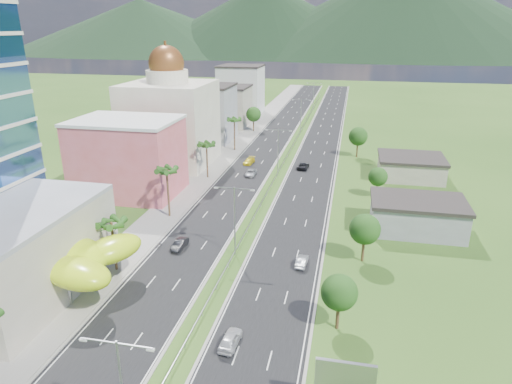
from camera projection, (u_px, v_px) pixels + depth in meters
The scene contains 35 objects.
ground at pixel (217, 290), 60.58m from camera, with size 500.00×500.00×0.00m, color #2D5119.
road_left at pixel (275, 136), 144.69m from camera, with size 11.00×260.00×0.04m, color black.
road_right at pixel (322, 138), 141.79m from camera, with size 11.00×260.00×0.04m, color black.
sidewalk_left at pixel (246, 134), 146.52m from camera, with size 7.00×260.00×0.12m, color gray.
median_guardrail at pixel (291, 149), 126.49m from camera, with size 0.10×216.06×0.76m.
streetlight_median_b at pixel (235, 214), 67.44m from camera, with size 6.04×0.25×11.00m.
streetlight_median_c at pixel (278, 147), 104.18m from camera, with size 6.04×0.25×11.00m.
streetlight_median_d at pixel (301, 113), 145.51m from camera, with size 6.04×0.25×11.00m.
streetlight_median_e at pixel (314, 93), 186.84m from camera, with size 6.04×0.25×11.00m.
lime_canopy at pixel (58, 255), 59.06m from camera, with size 18.00×15.00×7.40m.
pink_shophouse at pixel (128, 158), 92.81m from camera, with size 20.00×15.00×15.00m, color #CC5355.
domed_building at pixel (170, 118), 112.61m from camera, with size 20.00×20.00×28.70m.
midrise_grey at pixel (205, 114), 136.53m from camera, with size 16.00×15.00×16.00m, color gray.
midrise_beige at pixel (225, 107), 157.26m from camera, with size 16.00×15.00×13.00m, color #9C9681.
midrise_white at pixel (241, 91), 177.52m from camera, with size 16.00×15.00×18.00m, color silver.
billboard at pixel (345, 379), 39.23m from camera, with size 5.20×0.35×6.20m.
shed_near at pixel (417, 217), 77.26m from camera, with size 15.00×10.00×5.00m, color gray.
shed_far at pixel (410, 168), 104.53m from camera, with size 14.00×12.00×4.40m, color #9C9681.
palm_tree_b at pixel (112, 225), 62.99m from camera, with size 3.60×3.60×8.10m.
palm_tree_c at pixel (167, 172), 80.86m from camera, with size 3.60×3.60×9.60m.
palm_tree_d at pixel (207, 146), 102.32m from camera, with size 3.60×3.60×8.60m.
palm_tree_e at pixel (234, 121), 125.01m from camera, with size 3.60×3.60×9.40m.
leafy_tree_lfar at pixel (254, 114), 148.92m from camera, with size 4.90×4.90×8.05m.
leafy_tree_ra at pixel (339, 293), 51.24m from camera, with size 4.20×4.20×6.90m.
leafy_tree_rb at pixel (365, 229), 66.14m from camera, with size 4.55×4.55×7.47m.
leafy_tree_rc at pixel (378, 177), 91.55m from camera, with size 3.85×3.85×6.33m.
leafy_tree_rd at pixel (358, 136), 119.47m from camera, with size 4.90×4.90×8.05m.
mountain_ridge at pixel (400, 60), 462.28m from camera, with size 860.00×140.00×90.00m, color black, non-canonical shape.
car_dark_left at pixel (180, 244), 71.42m from camera, with size 1.49×4.27×1.41m, color black.
car_silver_mid_left at pixel (251, 173), 106.15m from camera, with size 2.20×4.76×1.32m, color #9A9CA1.
car_yellow_far_left at pixel (249, 161), 115.12m from camera, with size 1.98×4.86×1.41m, color gold.
car_white_near_right at pixel (230, 339), 49.77m from camera, with size 1.78×4.43×1.51m, color silver.
car_silver_right at pixel (302, 261), 66.45m from camera, with size 1.39×3.98×1.31m, color #9E9FA5.
car_dark_far_right at pixel (303, 166), 111.23m from camera, with size 2.34×5.08×1.41m, color black.
motorcycle at pixel (160, 244), 71.86m from camera, with size 0.52×1.72×1.10m, color black.
Camera 1 is at (15.94, -50.18, 33.07)m, focal length 32.00 mm.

